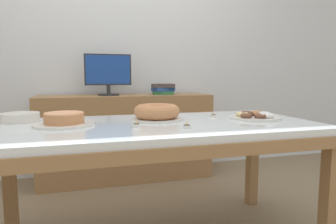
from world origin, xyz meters
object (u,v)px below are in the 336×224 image
at_px(computer_monitor, 108,75).
at_px(tealight_near_cakes, 214,116).
at_px(pastry_platter, 255,116).
at_px(tealight_centre, 187,126).
at_px(book_stack, 163,89).
at_px(plate_stack, 20,117).
at_px(tealight_right_edge, 136,125).
at_px(cake_chocolate_round, 64,120).
at_px(cake_golden_bundt, 157,112).

relative_size(computer_monitor, tealight_near_cakes, 10.60).
relative_size(pastry_platter, tealight_near_cakes, 7.54).
distance_m(computer_monitor, tealight_centre, 1.47).
bearing_deg(book_stack, tealight_centre, -100.47).
bearing_deg(tealight_near_cakes, computer_monitor, 117.25).
bearing_deg(tealight_centre, pastry_platter, 21.22).
relative_size(plate_stack, tealight_right_edge, 5.25).
distance_m(pastry_platter, tealight_right_edge, 0.75).
distance_m(cake_chocolate_round, tealight_near_cakes, 0.90).
distance_m(computer_monitor, book_stack, 0.54).
xyz_separation_m(computer_monitor, tealight_centre, (0.26, -1.42, -0.26)).
bearing_deg(plate_stack, tealight_right_edge, -31.15).
height_order(cake_chocolate_round, tealight_centre, cake_chocolate_round).
bearing_deg(cake_golden_bundt, computer_monitor, 99.42).
height_order(cake_golden_bundt, tealight_right_edge, cake_golden_bundt).
bearing_deg(tealight_centre, tealight_right_edge, 155.53).
relative_size(book_stack, plate_stack, 1.03).
relative_size(book_stack, cake_golden_bundt, 0.71).
distance_m(cake_chocolate_round, tealight_right_edge, 0.39).
height_order(plate_stack, tealight_near_cakes, plate_stack).
bearing_deg(cake_chocolate_round, tealight_near_cakes, 4.90).
height_order(cake_golden_bundt, plate_stack, cake_golden_bundt).
distance_m(pastry_platter, plate_stack, 1.38).
relative_size(computer_monitor, book_stack, 1.96).
distance_m(pastry_platter, tealight_centre, 0.55).
distance_m(computer_monitor, pastry_platter, 1.47).
bearing_deg(plate_stack, tealight_centre, -29.36).
distance_m(cake_golden_bundt, tealight_centre, 0.33).
bearing_deg(cake_golden_bundt, tealight_near_cakes, 3.26).
xyz_separation_m(plate_stack, tealight_right_edge, (0.61, -0.37, -0.01)).
distance_m(pastry_platter, tealight_near_cakes, 0.25).
height_order(plate_stack, tealight_right_edge, plate_stack).
bearing_deg(book_stack, cake_golden_bundt, -106.97).
distance_m(plate_stack, tealight_near_cakes, 1.15).
bearing_deg(cake_chocolate_round, pastry_platter, -3.24).
height_order(computer_monitor, cake_golden_bundt, computer_monitor).
bearing_deg(plate_stack, computer_monitor, 58.50).
bearing_deg(cake_golden_bundt, tealight_centre, -76.68).
bearing_deg(cake_chocolate_round, computer_monitor, 74.00).
distance_m(cake_chocolate_round, plate_stack, 0.33).
bearing_deg(pastry_platter, tealight_near_cakes, 146.63).
xyz_separation_m(book_stack, cake_golden_bundt, (-0.34, -1.11, -0.09)).
distance_m(cake_golden_bundt, pastry_platter, 0.60).
relative_size(tealight_near_cakes, tealight_centre, 1.00).
xyz_separation_m(computer_monitor, tealight_near_cakes, (0.56, -1.09, -0.26)).
relative_size(book_stack, cake_chocolate_round, 0.68).
height_order(computer_monitor, cake_chocolate_round, computer_monitor).
bearing_deg(book_stack, pastry_platter, -78.55).
bearing_deg(tealight_centre, tealight_near_cakes, 48.32).
height_order(pastry_platter, plate_stack, plate_stack).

